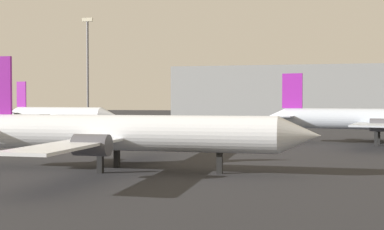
% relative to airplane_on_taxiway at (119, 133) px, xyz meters
% --- Properties ---
extents(airplane_on_taxiway, '(30.95, 26.06, 9.40)m').
position_rel_airplane_on_taxiway_xyz_m(airplane_on_taxiway, '(0.00, 0.00, 0.00)').
color(airplane_on_taxiway, silver).
rests_on(airplane_on_taxiway, ground_plane).
extents(airplane_far_left, '(26.15, 18.49, 9.58)m').
position_rel_airplane_on_taxiway_xyz_m(airplane_far_left, '(-31.61, 50.42, 0.08)').
color(airplane_far_left, silver).
rests_on(airplane_far_left, ground_plane).
extents(light_mast_left, '(2.40, 0.50, 24.09)m').
position_rel_airplane_on_taxiway_xyz_m(light_mast_left, '(-31.80, 64.97, 10.32)').
color(light_mast_left, slate).
rests_on(light_mast_left, ground_plane).
extents(terminal_building, '(67.60, 25.16, 15.23)m').
position_rel_airplane_on_taxiway_xyz_m(terminal_building, '(13.31, 107.02, 4.59)').
color(terminal_building, '#999EA3').
rests_on(terminal_building, ground_plane).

